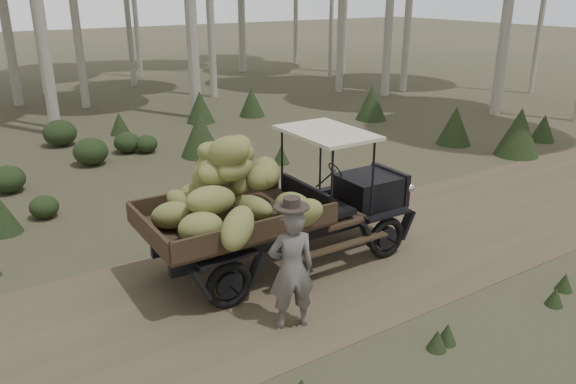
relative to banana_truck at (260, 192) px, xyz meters
name	(u,v)px	position (x,y,z in m)	size (l,w,h in m)	color
ground	(275,282)	(-0.04, -0.51, -1.40)	(120.00, 120.00, 0.00)	#473D2B
dirt_track	(275,282)	(-0.04, -0.51, -1.39)	(70.00, 4.00, 0.01)	brown
banana_truck	(260,192)	(0.00, 0.00, 0.00)	(4.95, 2.42, 2.53)	black
farmer	(292,268)	(-0.49, -1.68, -0.48)	(0.75, 0.61, 1.94)	#5B5753
undergrowth	(379,191)	(3.34, 0.79, -0.89)	(24.19, 23.29, 1.36)	#233319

